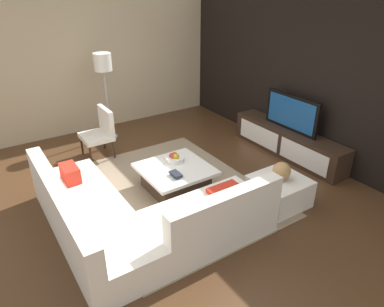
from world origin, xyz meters
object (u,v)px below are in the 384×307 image
at_px(decorative_ball, 282,171).
at_px(coffee_table, 175,178).
at_px(book_stack, 176,174).
at_px(floor_lamp, 103,67).
at_px(fruit_bowl, 175,158).
at_px(sectional_couch, 134,217).
at_px(accent_chair_near, 101,130).
at_px(television, 292,113).
at_px(media_console, 288,142).
at_px(ottoman, 279,191).

bearing_deg(decorative_ball, coffee_table, -137.16).
bearing_deg(book_stack, floor_lamp, 179.17).
relative_size(fruit_bowl, decorative_ball, 1.11).
xyz_separation_m(sectional_couch, decorative_ball, (0.48, 2.00, 0.26)).
relative_size(coffee_table, book_stack, 4.78).
bearing_deg(decorative_ball, sectional_couch, -103.59).
distance_m(accent_chair_near, floor_lamp, 1.21).
bearing_deg(decorative_ball, floor_lamp, -162.41).
height_order(television, fruit_bowl, television).
distance_m(media_console, book_stack, 2.43).
bearing_deg(floor_lamp, media_console, 43.50).
bearing_deg(sectional_couch, book_stack, 115.64).
bearing_deg(coffee_table, floor_lamp, -178.03).
xyz_separation_m(sectional_couch, ottoman, (0.48, 2.00, -0.07)).
relative_size(coffee_table, ottoman, 1.41).
bearing_deg(floor_lamp, sectional_couch, -16.25).
height_order(media_console, floor_lamp, floor_lamp).
distance_m(television, accent_chair_near, 3.35).
bearing_deg(coffee_table, book_stack, -28.33).
height_order(media_console, accent_chair_near, accent_chair_near).
bearing_deg(ottoman, television, 128.80).
height_order(fruit_bowl, book_stack, fruit_bowl).
bearing_deg(floor_lamp, decorative_ball, 17.59).
distance_m(television, floor_lamp, 3.51).
bearing_deg(accent_chair_near, television, 67.04).
distance_m(media_console, television, 0.56).
height_order(accent_chair_near, ottoman, accent_chair_near).
relative_size(ottoman, book_stack, 3.39).
xyz_separation_m(coffee_table, floor_lamp, (-2.41, -0.08, 1.21)).
relative_size(sectional_couch, ottoman, 3.57).
bearing_deg(accent_chair_near, fruit_bowl, 31.13).
bearing_deg(accent_chair_near, sectional_couch, -1.05).
bearing_deg(book_stack, decorative_ball, 52.34).
bearing_deg(floor_lamp, ottoman, 17.59).
relative_size(sectional_couch, decorative_ball, 9.92).
height_order(media_console, book_stack, media_console).
bearing_deg(decorative_ball, ottoman, 0.00).
relative_size(media_console, fruit_bowl, 8.28).
bearing_deg(book_stack, ottoman, 52.34).
relative_size(ottoman, fruit_bowl, 2.50).
relative_size(coffee_table, floor_lamp, 0.59).
bearing_deg(coffee_table, accent_chair_near, -164.23).
distance_m(television, fruit_bowl, 2.25).
height_order(media_console, coffee_table, media_console).
relative_size(ottoman, decorative_ball, 2.78).
height_order(television, decorative_ball, television).
height_order(floor_lamp, book_stack, floor_lamp).
bearing_deg(accent_chair_near, floor_lamp, 159.25).
relative_size(sectional_couch, coffee_table, 2.53).
height_order(media_console, decorative_ball, decorative_ball).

